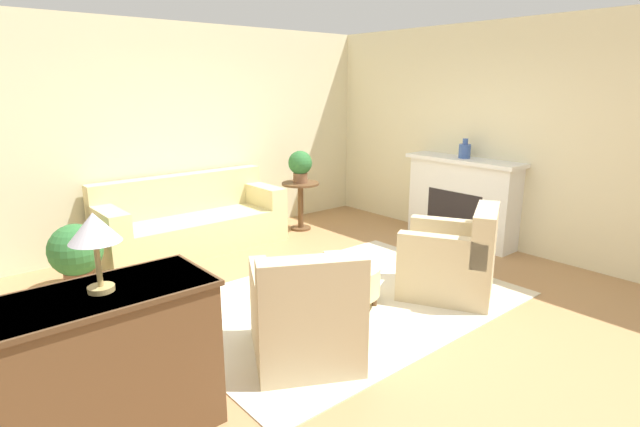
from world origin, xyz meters
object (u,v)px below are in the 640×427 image
object	(u,v)px
side_table	(301,198)
couch	(192,223)
armchair_right	(453,262)
potted_plant_on_side_table	(300,165)
ottoman_table	(345,280)
dresser	(110,366)
vase_mantel_near	(465,150)
potted_plant_floor	(76,253)
armchair_left	(306,317)
table_lamp	(94,231)

from	to	relation	value
side_table	couch	bearing A→B (deg)	172.87
armchair_right	potted_plant_on_side_table	size ratio (longest dim) A/B	2.48
armchair_right	potted_plant_on_side_table	bearing A→B (deg)	84.24
ottoman_table	couch	bearing A→B (deg)	97.43
dresser	vase_mantel_near	bearing A→B (deg)	11.41
vase_mantel_near	potted_plant_floor	distance (m)	4.70
vase_mantel_near	armchair_left	bearing A→B (deg)	-163.83
potted_plant_on_side_table	armchair_right	bearing A→B (deg)	-95.76
armchair_right	table_lamp	bearing A→B (deg)	179.71
armchair_right	ottoman_table	distance (m)	1.11
armchair_right	ottoman_table	xyz separation A→B (m)	(-0.99, 0.50, -0.09)
couch	armchair_left	xyz separation A→B (m)	(-0.55, -3.00, 0.02)
couch	side_table	bearing A→B (deg)	-7.13
armchair_right	dresser	world-z (taller)	dresser
side_table	potted_plant_floor	size ratio (longest dim) A/B	1.00
armchair_left	couch	bearing A→B (deg)	79.56
vase_mantel_near	potted_plant_floor	bearing A→B (deg)	160.04
dresser	potted_plant_on_side_table	size ratio (longest dim) A/B	2.62
armchair_right	side_table	size ratio (longest dim) A/B	1.64
couch	armchair_right	world-z (taller)	couch
couch	ottoman_table	world-z (taller)	couch
side_table	table_lamp	size ratio (longest dim) A/B	1.54
table_lamp	armchair_left	bearing A→B (deg)	-0.68
ottoman_table	potted_plant_on_side_table	size ratio (longest dim) A/B	1.45
armchair_left	vase_mantel_near	world-z (taller)	vase_mantel_near
couch	dresser	distance (m)	3.58
potted_plant_floor	couch	bearing A→B (deg)	16.11
armchair_left	armchair_right	size ratio (longest dim) A/B	1.00
ottoman_table	potted_plant_floor	world-z (taller)	potted_plant_floor
ottoman_table	potted_plant_floor	xyz separation A→B (m)	(-1.81, 2.07, 0.12)
vase_mantel_near	table_lamp	size ratio (longest dim) A/B	0.57
armchair_right	vase_mantel_near	world-z (taller)	vase_mantel_near
couch	potted_plant_on_side_table	distance (m)	1.72
vase_mantel_near	potted_plant_floor	xyz separation A→B (m)	(-4.35, 1.58, -0.83)
armchair_right	side_table	xyz separation A→B (m)	(0.28, 2.80, 0.12)
couch	potted_plant_floor	size ratio (longest dim) A/B	3.36
ottoman_table	vase_mantel_near	distance (m)	2.76
ottoman_table	potted_plant_floor	size ratio (longest dim) A/B	0.96
dresser	potted_plant_floor	size ratio (longest dim) A/B	1.74
potted_plant_on_side_table	potted_plant_floor	world-z (taller)	potted_plant_on_side_table
vase_mantel_near	ottoman_table	bearing A→B (deg)	-169.06
dresser	ottoman_table	bearing A→B (deg)	11.92
armchair_left	vase_mantel_near	xyz separation A→B (m)	(3.42, 0.99, 0.87)
potted_plant_floor	side_table	bearing A→B (deg)	4.26
ottoman_table	armchair_right	bearing A→B (deg)	-26.92
potted_plant_floor	armchair_right	bearing A→B (deg)	-42.61
armchair_right	side_table	world-z (taller)	armchair_right
dresser	armchair_left	bearing A→B (deg)	-0.68
side_table	dresser	distance (m)	4.52
armchair_left	potted_plant_floor	bearing A→B (deg)	109.91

